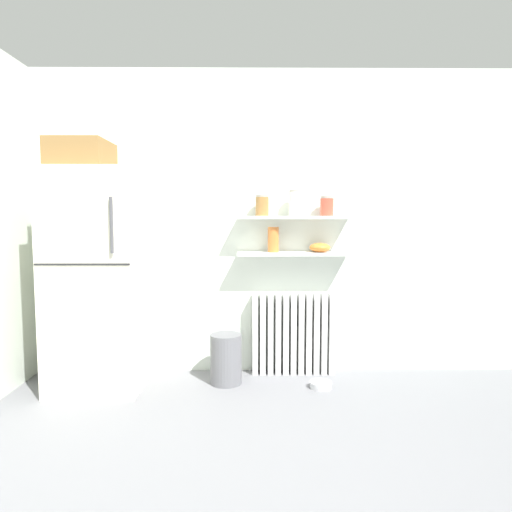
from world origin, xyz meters
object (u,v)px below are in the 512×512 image
storage_jar_1 (295,203)px  storage_jar_0 (262,206)px  storage_jar_2 (327,206)px  trash_bin (226,359)px  pet_food_bowl (321,385)px  radiator (293,334)px  shelf_bowl (320,247)px  vase (273,240)px  refrigerator (98,273)px

storage_jar_1 → storage_jar_0: bearing=180.0°
storage_jar_2 → storage_jar_0: bearing=180.0°
trash_bin → storage_jar_1: bearing=19.4°
pet_food_bowl → radiator: bearing=118.8°
storage_jar_1 → shelf_bowl: storage_jar_1 is taller
radiator → vase: (-0.18, -0.03, 0.81)m
storage_jar_2 → trash_bin: storage_jar_2 is taller
vase → shelf_bowl: bearing=0.0°
storage_jar_0 → storage_jar_2: size_ratio=1.06×
storage_jar_1 → pet_food_bowl: 1.49m
storage_jar_2 → trash_bin: bearing=-166.6°
storage_jar_1 → trash_bin: size_ratio=0.54×
vase → pet_food_bowl: (0.37, -0.31, -1.14)m
pet_food_bowl → storage_jar_0: bearing=145.7°
radiator → trash_bin: 0.63m
storage_jar_0 → trash_bin: bearing=-146.1°
shelf_bowl → vase: bearing=180.0°
storage_jar_2 → shelf_bowl: (-0.05, 0.00, -0.35)m
storage_jar_0 → vase: size_ratio=0.83×
refrigerator → storage_jar_0: 1.43m
storage_jar_0 → trash_bin: (-0.30, -0.20, -1.25)m
storage_jar_2 → vase: size_ratio=0.78×
storage_jar_0 → storage_jar_2: (0.54, -0.00, -0.01)m
vase → trash_bin: (-0.39, -0.20, -0.96)m
storage_jar_0 → trash_bin: size_ratio=0.44×
storage_jar_1 → radiator: bearing=90.0°
shelf_bowl → storage_jar_1: bearing=180.0°
refrigerator → storage_jar_0: bearing=9.8°
storage_jar_2 → shelf_bowl: 0.35m
radiator → storage_jar_2: bearing=-6.3°
pet_food_bowl → storage_jar_2: bearing=75.4°
refrigerator → radiator: (1.58, 0.25, -0.56)m
storage_jar_0 → storage_jar_1: size_ratio=0.81×
storage_jar_1 → vase: size_ratio=1.03×
radiator → storage_jar_2: 1.13m
shelf_bowl → pet_food_bowl: 1.12m
storage_jar_0 → pet_food_bowl: storage_jar_0 is taller
storage_jar_1 → storage_jar_2: bearing=-0.0°
storage_jar_2 → radiator: bearing=173.7°
storage_jar_1 → trash_bin: bearing=-160.6°
vase → radiator: bearing=9.7°
storage_jar_0 → vase: (0.09, 0.00, -0.28)m
radiator → shelf_bowl: shelf_bowl is taller
radiator → storage_jar_2: storage_jar_2 is taller
storage_jar_0 → storage_jar_2: bearing=-0.0°
refrigerator → storage_jar_2: size_ratio=11.70×
storage_jar_0 → storage_jar_1: storage_jar_1 is taller
shelf_bowl → pet_food_bowl: size_ratio=1.02×
storage_jar_1 → vase: bearing=180.0°
shelf_bowl → radiator: bearing=172.1°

